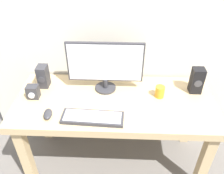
{
  "coord_description": "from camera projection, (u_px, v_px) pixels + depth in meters",
  "views": [
    {
      "loc": [
        0.03,
        -1.38,
        1.83
      ],
      "look_at": [
        -0.03,
        0.0,
        0.82
      ],
      "focal_mm": 37.47,
      "sensor_mm": 36.0,
      "label": 1
    }
  ],
  "objects": [
    {
      "name": "ground_plane",
      "position": [
        115.0,
        158.0,
        2.19
      ],
      "size": [
        6.0,
        6.0,
        0.0
      ],
      "primitive_type": "plane",
      "color": "slate"
    },
    {
      "name": "desk",
      "position": [
        115.0,
        109.0,
        1.83
      ],
      "size": [
        1.53,
        0.66,
        0.7
      ],
      "color": "tan",
      "rests_on": "ground_plane"
    },
    {
      "name": "monitor",
      "position": [
        105.0,
        65.0,
        1.77
      ],
      "size": [
        0.58,
        0.17,
        0.4
      ],
      "color": "#333338",
      "rests_on": "desk"
    },
    {
      "name": "keyboard_primary",
      "position": [
        93.0,
        118.0,
        1.6
      ],
      "size": [
        0.43,
        0.16,
        0.03
      ],
      "color": "#333338",
      "rests_on": "desk"
    },
    {
      "name": "mouse",
      "position": [
        48.0,
        114.0,
        1.62
      ],
      "size": [
        0.08,
        0.12,
        0.04
      ],
      "primitive_type": "ellipsoid",
      "rotation": [
        0.0,
        0.0,
        0.16
      ],
      "color": "#333338",
      "rests_on": "desk"
    },
    {
      "name": "speaker_right",
      "position": [
        197.0,
        81.0,
        1.8
      ],
      "size": [
        0.09,
        0.09,
        0.21
      ],
      "color": "black",
      "rests_on": "desk"
    },
    {
      "name": "speaker_left",
      "position": [
        43.0,
        76.0,
        1.87
      ],
      "size": [
        0.08,
        0.1,
        0.18
      ],
      "color": "#333338",
      "rests_on": "desk"
    },
    {
      "name": "audio_controller",
      "position": [
        33.0,
        92.0,
        1.77
      ],
      "size": [
        0.09,
        0.08,
        0.11
      ],
      "color": "#333338",
      "rests_on": "desk"
    },
    {
      "name": "coffee_mug",
      "position": [
        160.0,
        92.0,
        1.78
      ],
      "size": [
        0.07,
        0.07,
        0.09
      ],
      "primitive_type": "cylinder",
      "color": "orange",
      "rests_on": "desk"
    }
  ]
}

